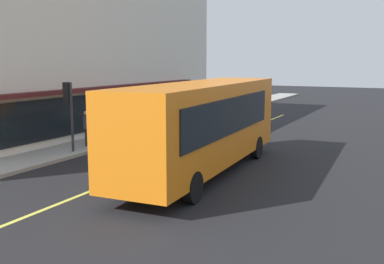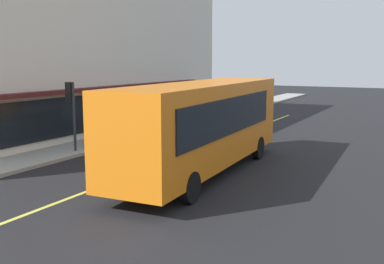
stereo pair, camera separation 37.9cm
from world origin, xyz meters
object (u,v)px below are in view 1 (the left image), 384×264
car_teal (143,132)px  pedestrian_at_corner (86,125)px  pedestrian_mid_block (109,121)px  bus (203,123)px  traffic_light (68,100)px

car_teal → pedestrian_at_corner: pedestrian_at_corner is taller
pedestrian_at_corner → pedestrian_mid_block: size_ratio=0.96×
car_teal → pedestrian_mid_block: (-0.30, 1.87, 0.50)m
bus → traffic_light: bus is taller
traffic_light → pedestrian_at_corner: (1.37, 0.15, -1.34)m
traffic_light → pedestrian_mid_block: (2.77, -0.16, -1.29)m
bus → pedestrian_at_corner: size_ratio=6.45×
bus → traffic_light: (0.55, 7.11, 0.55)m
car_teal → pedestrian_at_corner: 2.80m
pedestrian_at_corner → pedestrian_mid_block: 1.44m
pedestrian_mid_block → traffic_light: bearing=176.8°
traffic_light → pedestrian_mid_block: 3.06m
car_teal → pedestrian_mid_block: pedestrian_mid_block is taller
bus → car_teal: bus is taller
pedestrian_mid_block → pedestrian_at_corner: bearing=167.8°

